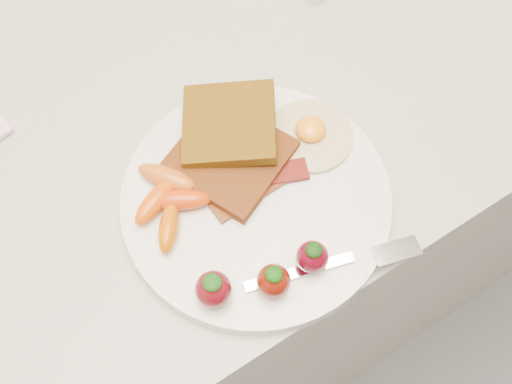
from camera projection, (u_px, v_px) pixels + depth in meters
counter at (196, 245)px, 1.11m from camera, size 2.00×0.60×0.90m
plate at (256, 200)px, 0.64m from camera, size 0.27×0.27×0.02m
toast_lower at (230, 158)px, 0.65m from camera, size 0.14×0.14×0.01m
toast_upper at (229, 124)px, 0.65m from camera, size 0.13×0.13×0.02m
fried_egg at (310, 134)px, 0.66m from camera, size 0.11×0.11×0.02m
bacon_strips at (256, 179)px, 0.64m from camera, size 0.11×0.06×0.01m
baby_carrots at (168, 199)px, 0.62m from camera, size 0.08×0.11×0.02m
strawberries at (262, 277)px, 0.58m from camera, size 0.12×0.05×0.04m
fork at (344, 262)px, 0.60m from camera, size 0.17×0.07×0.00m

